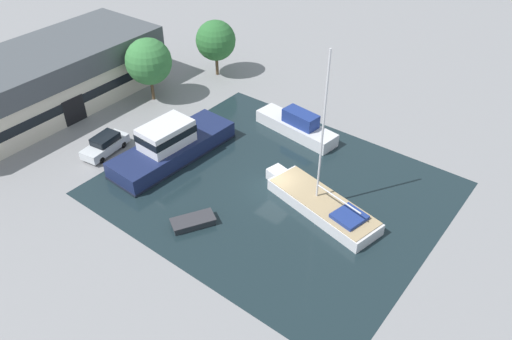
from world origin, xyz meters
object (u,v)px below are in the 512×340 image
object	(u,v)px
quay_tree_near_building	(149,61)
small_dinghy	(193,222)
parked_car	(105,144)
cabin_boat	(297,126)
warehouse_building	(41,81)
motor_cruiser	(171,145)
quay_tree_by_water	(216,40)
sailboat_moored	(321,204)

from	to	relation	value
quay_tree_near_building	small_dinghy	distance (m)	21.09
parked_car	cabin_boat	size ratio (longest dim) A/B	0.54
parked_car	cabin_boat	distance (m)	17.87
warehouse_building	parked_car	world-z (taller)	warehouse_building
motor_cruiser	quay_tree_near_building	bearing A→B (deg)	-31.73
quay_tree_near_building	small_dinghy	xyz separation A→B (m)	(-11.69, -17.08, -4.04)
small_dinghy	cabin_boat	distance (m)	15.47
quay_tree_by_water	motor_cruiser	xyz separation A→B (m)	(-15.12, -8.00, -2.85)
quay_tree_near_building	cabin_boat	world-z (taller)	quay_tree_near_building
parked_car	sailboat_moored	bearing A→B (deg)	-172.89
quay_tree_near_building	motor_cruiser	world-z (taller)	quay_tree_near_building
quay_tree_near_building	motor_cruiser	xyz separation A→B (m)	(-6.41, -9.44, -3.04)
cabin_boat	parked_car	bearing A→B (deg)	144.95
quay_tree_by_water	parked_car	world-z (taller)	quay_tree_by_water
parked_car	warehouse_building	bearing A→B (deg)	-15.25
quay_tree_near_building	quay_tree_by_water	xyz separation A→B (m)	(8.71, -1.45, -0.19)
parked_car	motor_cruiser	bearing A→B (deg)	-157.37
warehouse_building	small_dinghy	distance (m)	24.82
cabin_boat	motor_cruiser	bearing A→B (deg)	153.81
warehouse_building	sailboat_moored	world-z (taller)	sailboat_moored
motor_cruiser	small_dinghy	xyz separation A→B (m)	(-5.28, -7.63, -1.00)
motor_cruiser	small_dinghy	bearing A→B (deg)	147.74
warehouse_building	quay_tree_by_water	size ratio (longest dim) A/B	3.98
quay_tree_by_water	motor_cruiser	distance (m)	17.34
warehouse_building	motor_cruiser	bearing A→B (deg)	-85.54
quay_tree_by_water	motor_cruiser	size ratio (longest dim) A/B	0.52
quay_tree_near_building	cabin_boat	distance (m)	16.83
warehouse_building	quay_tree_near_building	bearing A→B (deg)	-43.45
warehouse_building	sailboat_moored	distance (m)	31.47
warehouse_building	motor_cruiser	world-z (taller)	warehouse_building
quay_tree_by_water	sailboat_moored	bearing A→B (deg)	-120.10
warehouse_building	small_dinghy	xyz separation A→B (m)	(-3.59, -24.41, -2.76)
motor_cruiser	warehouse_building	bearing A→B (deg)	8.21
cabin_boat	warehouse_building	bearing A→B (deg)	123.73
warehouse_building	motor_cruiser	size ratio (longest dim) A/B	2.09
quay_tree_by_water	motor_cruiser	world-z (taller)	quay_tree_by_water
parked_car	small_dinghy	xyz separation A→B (m)	(-2.13, -12.97, -0.55)
quay_tree_near_building	parked_car	size ratio (longest dim) A/B	1.42
quay_tree_by_water	sailboat_moored	xyz separation A→B (m)	(-12.96, -22.36, -3.53)
small_dinghy	cabin_boat	size ratio (longest dim) A/B	0.41
small_dinghy	motor_cruiser	bearing A→B (deg)	-5.10
warehouse_building	cabin_boat	distance (m)	26.29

